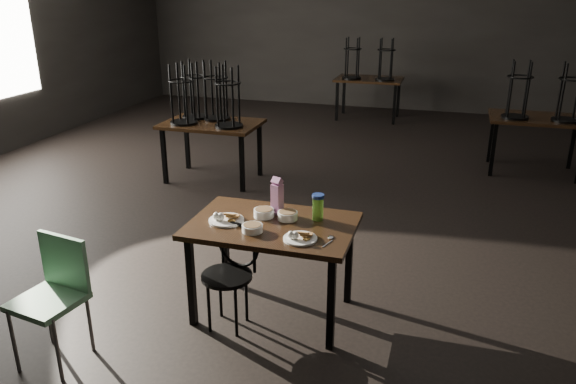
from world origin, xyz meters
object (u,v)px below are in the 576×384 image
(school_chair, at_px, (54,289))
(bentwood_chair, at_px, (231,267))
(water_bottle, at_px, (318,207))
(main_table, at_px, (272,233))
(juice_carton, at_px, (277,197))

(school_chair, bearing_deg, bentwood_chair, 46.04)
(water_bottle, relative_size, school_chair, 0.23)
(main_table, bearing_deg, bentwood_chair, -139.72)
(main_table, bearing_deg, juice_carton, 96.60)
(juice_carton, relative_size, water_bottle, 1.48)
(juice_carton, bearing_deg, main_table, -83.40)
(bentwood_chair, height_order, school_chair, school_chair)
(juice_carton, height_order, school_chair, juice_carton)
(water_bottle, xyz_separation_m, school_chair, (-1.50, -1.08, -0.34))
(juice_carton, bearing_deg, school_chair, -136.88)
(juice_carton, xyz_separation_m, water_bottle, (0.32, -0.03, -0.03))
(main_table, height_order, juice_carton, juice_carton)
(juice_carton, height_order, water_bottle, juice_carton)
(juice_carton, distance_m, bentwood_chair, 0.62)
(main_table, relative_size, juice_carton, 4.12)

